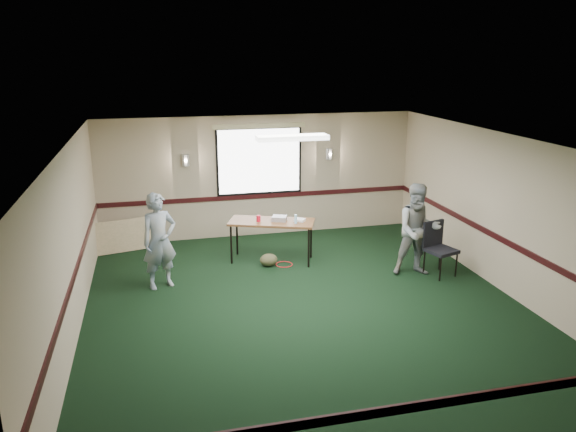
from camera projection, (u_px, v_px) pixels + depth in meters
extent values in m
plane|color=black|center=(307.00, 309.00, 9.10)|extent=(8.00, 8.00, 0.00)
plane|color=tan|center=(259.00, 176.00, 12.45)|extent=(7.00, 0.00, 7.00)
plane|color=tan|center=(429.00, 362.00, 4.99)|extent=(7.00, 0.00, 7.00)
plane|color=tan|center=(69.00, 247.00, 7.93)|extent=(0.00, 8.00, 8.00)
plane|color=tan|center=(506.00, 215.00, 9.52)|extent=(0.00, 8.00, 8.00)
plane|color=white|center=(309.00, 143.00, 8.34)|extent=(8.00, 8.00, 0.00)
cube|color=black|center=(260.00, 196.00, 12.56)|extent=(7.00, 0.03, 0.10)
cube|color=black|center=(425.00, 405.00, 5.13)|extent=(7.00, 0.03, 0.10)
cube|color=black|center=(74.00, 277.00, 8.05)|extent=(0.03, 8.00, 0.10)
cube|color=black|center=(503.00, 240.00, 9.64)|extent=(0.03, 8.00, 0.10)
cube|color=black|center=(259.00, 161.00, 12.33)|extent=(1.90, 0.01, 1.50)
cube|color=white|center=(259.00, 161.00, 12.32)|extent=(1.80, 0.02, 1.40)
cube|color=#C7BC8C|center=(259.00, 126.00, 12.11)|extent=(2.05, 0.08, 0.10)
cylinder|color=silver|center=(185.00, 160.00, 11.90)|extent=(0.16, 0.16, 0.25)
cylinder|color=silver|center=(329.00, 154.00, 12.63)|extent=(0.16, 0.16, 0.25)
cube|color=white|center=(292.00, 138.00, 9.29)|extent=(1.20, 0.32, 0.08)
cube|color=#4F2C16|center=(272.00, 222.00, 10.98)|extent=(1.78, 1.21, 0.04)
cylinder|color=black|center=(231.00, 245.00, 10.94)|extent=(0.04, 0.04, 0.78)
cylinder|color=black|center=(309.00, 248.00, 10.76)|extent=(0.04, 0.04, 0.78)
cylinder|color=black|center=(237.00, 236.00, 11.45)|extent=(0.04, 0.04, 0.78)
cylinder|color=black|center=(311.00, 239.00, 11.26)|extent=(0.04, 0.04, 0.78)
cube|color=#95969D|center=(279.00, 218.00, 10.98)|extent=(0.34, 0.32, 0.09)
cube|color=white|center=(300.00, 220.00, 10.96)|extent=(0.26, 0.25, 0.05)
cylinder|color=red|center=(258.00, 218.00, 10.93)|extent=(0.08, 0.08, 0.12)
cylinder|color=#9BDFFF|center=(296.00, 219.00, 10.79)|extent=(0.05, 0.05, 0.18)
ellipsoid|color=#464328|center=(269.00, 260.00, 10.89)|extent=(0.40, 0.34, 0.24)
torus|color=red|center=(284.00, 264.00, 10.98)|extent=(0.44, 0.44, 0.02)
cube|color=tan|center=(122.00, 236.00, 11.63)|extent=(1.31, 0.49, 0.67)
cube|color=black|center=(441.00, 251.00, 10.34)|extent=(0.61, 0.61, 0.06)
cube|color=black|center=(433.00, 233.00, 10.46)|extent=(0.48, 0.20, 0.49)
cylinder|color=black|center=(440.00, 269.00, 10.14)|extent=(0.03, 0.03, 0.45)
cylinder|color=black|center=(456.00, 265.00, 10.34)|extent=(0.03, 0.03, 0.45)
cylinder|color=black|center=(424.00, 262.00, 10.48)|extent=(0.03, 0.03, 0.45)
cylinder|color=black|center=(440.00, 258.00, 10.68)|extent=(0.03, 0.03, 0.45)
imported|color=#40608E|center=(159.00, 241.00, 9.73)|extent=(0.73, 0.61, 1.71)
imported|color=#6E8AAB|center=(418.00, 230.00, 10.29)|extent=(0.95, 0.80, 1.73)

